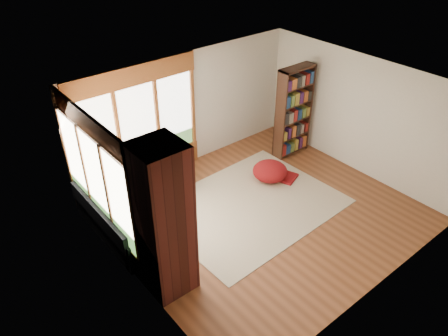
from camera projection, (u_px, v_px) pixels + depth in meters
floor at (262, 214)px, 8.59m from camera, size 5.50×5.50×0.00m
ceiling at (270, 90)px, 7.17m from camera, size 5.50×5.50×0.00m
wall_back at (186, 111)px, 9.50m from camera, size 5.50×0.04×2.60m
wall_front at (387, 228)px, 6.25m from camera, size 5.50×0.04×2.60m
wall_left at (131, 219)px, 6.42m from camera, size 0.04×5.00×2.60m
wall_right at (359, 115)px, 9.33m from camera, size 0.04×5.00×2.60m
windows_back at (138, 125)px, 8.82m from camera, size 2.82×0.10×1.90m
windows_left at (96, 180)px, 7.19m from camera, size 0.10×2.62×1.90m
roller_blind at (73, 139)px, 7.53m from camera, size 0.03×0.72×0.90m
brick_chimney at (164, 222)px, 6.38m from camera, size 0.70×0.70×2.60m
sectional_sofa at (130, 199)px, 8.49m from camera, size 2.20×2.20×0.80m
area_rug at (249, 205)px, 8.80m from camera, size 3.59×2.79×0.01m
bookshelf at (294, 112)px, 9.98m from camera, size 0.92×0.31×2.14m
pouf at (270, 171)px, 9.48m from camera, size 0.89×0.89×0.41m
dog_tan at (140, 169)px, 8.50m from camera, size 0.96×0.69×0.49m
dog_brindle at (148, 203)px, 7.69m from camera, size 0.48×0.74×0.39m
throw_pillows at (125, 174)px, 8.34m from camera, size 1.98×1.68×0.45m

